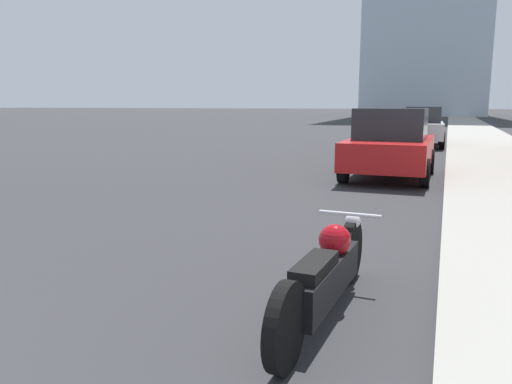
# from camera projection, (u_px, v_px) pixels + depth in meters

# --- Properties ---
(sidewalk) EXTENTS (3.20, 240.00, 0.15)m
(sidewalk) POSITION_uv_depth(u_px,v_px,m) (471.00, 128.00, 36.53)
(sidewalk) COLOR gray
(sidewalk) RESTS_ON ground_plane
(motorcycle) EXTENTS (0.62, 2.56, 0.75)m
(motorcycle) POSITION_uv_depth(u_px,v_px,m) (326.00, 274.00, 4.26)
(motorcycle) COLOR black
(motorcycle) RESTS_ON ground_plane
(parked_car_red) EXTENTS (2.03, 3.95, 1.71)m
(parked_car_red) POSITION_uv_depth(u_px,v_px,m) (390.00, 144.00, 12.24)
(parked_car_red) COLOR red
(parked_car_red) RESTS_ON ground_plane
(parked_car_silver) EXTENTS (1.89, 4.41, 1.70)m
(parked_car_silver) POSITION_uv_depth(u_px,v_px,m) (423.00, 126.00, 21.58)
(parked_car_silver) COLOR #BCBCC1
(parked_car_silver) RESTS_ON ground_plane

